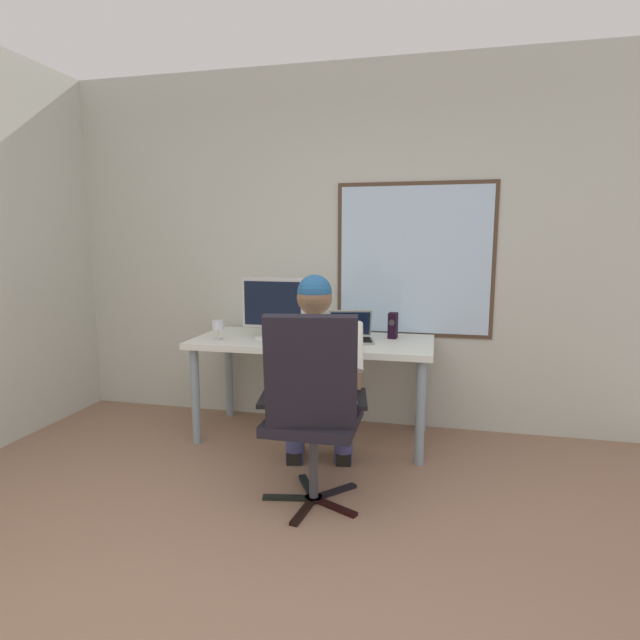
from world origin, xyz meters
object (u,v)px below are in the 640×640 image
desk (313,350)px  person_seated (316,377)px  crt_monitor (275,304)px  office_chair (312,401)px  wine_glass (218,326)px  laptop (351,333)px  desk_speaker (393,325)px

desk → person_seated: (0.20, -0.75, 0.01)m
crt_monitor → office_chair: bearing=-62.5°
desk → crt_monitor: (-0.28, -0.01, 0.33)m
desk → office_chair: 1.06m
crt_monitor → wine_glass: crt_monitor is taller
desk → laptop: 0.31m
crt_monitor → wine_glass: 0.44m
office_chair → crt_monitor: (-0.53, 1.01, 0.37)m
office_chair → crt_monitor: crt_monitor is taller
person_seated → desk_speaker: (0.36, 0.91, 0.17)m
office_chair → wine_glass: office_chair is taller
office_chair → desk: bearing=103.6°
laptop → desk_speaker: (0.29, 0.15, 0.04)m
office_chair → person_seated: (-0.04, 0.28, 0.05)m
office_chair → person_seated: 0.28m
desk_speaker → laptop: bearing=-152.6°
wine_glass → crt_monitor: bearing=24.8°
wine_glass → desk_speaker: bearing=15.9°
laptop → desk_speaker: laptop is taller
desk → office_chair: size_ratio=1.57×
desk → wine_glass: (-0.65, -0.18, 0.18)m
crt_monitor → wine_glass: bearing=-155.2°
office_chair → wine_glass: size_ratio=7.78×
laptop → wine_glass: 0.95m
desk → person_seated: person_seated is taller
laptop → desk_speaker: size_ratio=1.97×
crt_monitor → laptop: crt_monitor is taller
person_seated → desk: bearing=105.3°
office_chair → laptop: bearing=88.4°
laptop → person_seated: bearing=-95.4°
office_chair → person_seated: person_seated is taller
desk_speaker → crt_monitor: bearing=-168.4°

